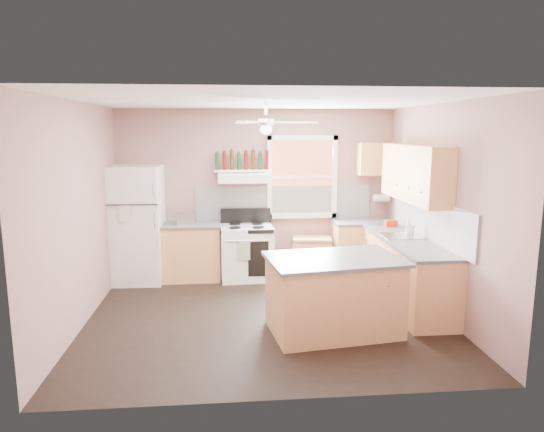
{
  "coord_description": "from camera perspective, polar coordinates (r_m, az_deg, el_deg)",
  "views": [
    {
      "loc": [
        -0.47,
        -5.91,
        2.34
      ],
      "look_at": [
        0.1,
        0.3,
        1.25
      ],
      "focal_mm": 32.0,
      "sensor_mm": 36.0,
      "label": 1
    }
  ],
  "objects": [
    {
      "name": "refrigerator",
      "position": [
        7.84,
        -15.55,
        -0.95
      ],
      "size": [
        0.8,
        0.78,
        1.82
      ],
      "primitive_type": "cube",
      "rotation": [
        0.0,
        0.0,
        -0.03
      ],
      "color": "white",
      "rests_on": "floor"
    },
    {
      "name": "cart",
      "position": [
        8.04,
        4.7,
        -4.7
      ],
      "size": [
        0.68,
        0.49,
        0.63
      ],
      "primitive_type": "cube",
      "rotation": [
        0.0,
        0.0,
        -0.13
      ],
      "color": "tan",
      "rests_on": "floor"
    },
    {
      "name": "window_frame",
      "position": [
        8.0,
        3.57,
        4.59
      ],
      "size": [
        1.16,
        0.07,
        1.36
      ],
      "primitive_type": "cube",
      "color": "white",
      "rests_on": "wall_back"
    },
    {
      "name": "base_cabinet_left",
      "position": [
        7.87,
        -9.4,
        -4.26
      ],
      "size": [
        0.9,
        0.6,
        0.86
      ],
      "primitive_type": "cube",
      "color": "tan",
      "rests_on": "floor"
    },
    {
      "name": "upper_cabinet_corner",
      "position": [
        8.12,
        12.18,
        6.59
      ],
      "size": [
        0.6,
        0.33,
        0.52
      ],
      "primitive_type": "cube",
      "color": "tan",
      "rests_on": "wall_back"
    },
    {
      "name": "counter_corner",
      "position": [
        8.06,
        10.83,
        -0.69
      ],
      "size": [
        1.02,
        0.62,
        0.04
      ],
      "primitive_type": "cube",
      "color": "#4B4B4D",
      "rests_on": "base_cabinet_corner"
    },
    {
      "name": "base_cabinet_corner",
      "position": [
        8.16,
        10.73,
        -3.8
      ],
      "size": [
        1.0,
        0.6,
        0.86
      ],
      "primitive_type": "cube",
      "color": "tan",
      "rests_on": "floor"
    },
    {
      "name": "base_cabinet_right",
      "position": [
        6.94,
        15.5,
        -6.44
      ],
      "size": [
        0.6,
        2.2,
        0.86
      ],
      "primitive_type": "cube",
      "color": "tan",
      "rests_on": "floor"
    },
    {
      "name": "sink",
      "position": [
        7.0,
        15.03,
        -2.34
      ],
      "size": [
        0.55,
        0.45,
        0.03
      ],
      "primitive_type": "cube",
      "color": "silver",
      "rests_on": "counter_right"
    },
    {
      "name": "island",
      "position": [
        5.82,
        7.26,
        -9.35
      ],
      "size": [
        1.56,
        1.11,
        0.86
      ],
      "primitive_type": "cube",
      "rotation": [
        0.0,
        0.0,
        0.14
      ],
      "color": "tan",
      "rests_on": "floor"
    },
    {
      "name": "backsplash_right",
      "position": [
        6.88,
        18.01,
        -0.34
      ],
      "size": [
        0.03,
        2.6,
        0.55
      ],
      "primitive_type": "cube",
      "color": "white",
      "rests_on": "wall_right"
    },
    {
      "name": "faucet",
      "position": [
        7.04,
        16.28,
        -1.71
      ],
      "size": [
        0.03,
        0.03,
        0.14
      ],
      "primitive_type": "cylinder",
      "color": "silver",
      "rests_on": "sink"
    },
    {
      "name": "range_hood",
      "position": [
        7.7,
        -3.44,
        4.53
      ],
      "size": [
        0.78,
        0.5,
        0.14
      ],
      "primitive_type": "cube",
      "color": "white",
      "rests_on": "wall_back"
    },
    {
      "name": "ceiling_fan_hub",
      "position": [
        5.93,
        -0.71,
        10.97
      ],
      "size": [
        0.2,
        0.2,
        0.08
      ],
      "primitive_type": "cylinder",
      "color": "white",
      "rests_on": "ceiling"
    },
    {
      "name": "wall_right",
      "position": [
        6.59,
        19.43,
        0.7
      ],
      "size": [
        0.05,
        4.0,
        2.7
      ],
      "primitive_type": "cube",
      "color": "#8A655F",
      "rests_on": "ground"
    },
    {
      "name": "counter_left",
      "position": [
        7.78,
        -9.5,
        -1.04
      ],
      "size": [
        0.92,
        0.62,
        0.04
      ],
      "primitive_type": "cube",
      "color": "#4B4B4D",
      "rests_on": "base_cabinet_left"
    },
    {
      "name": "bottle_shelf",
      "position": [
        7.81,
        -3.48,
        5.35
      ],
      "size": [
        0.9,
        0.26,
        0.03
      ],
      "primitive_type": "cube",
      "color": "white",
      "rests_on": "range_hood"
    },
    {
      "name": "ceiling",
      "position": [
        5.94,
        -0.72,
        13.38
      ],
      "size": [
        4.5,
        4.5,
        0.0
      ],
      "primitive_type": "plane",
      "color": "white",
      "rests_on": "ground"
    },
    {
      "name": "upper_cabinet_right",
      "position": [
        6.92,
        16.45,
        4.87
      ],
      "size": [
        0.33,
        1.8,
        0.76
      ],
      "primitive_type": "cube",
      "color": "tan",
      "rests_on": "wall_right"
    },
    {
      "name": "wine_bottles",
      "position": [
        7.8,
        -3.48,
        6.51
      ],
      "size": [
        0.86,
        0.06,
        0.31
      ],
      "color": "#143819",
      "rests_on": "bottle_shelf"
    },
    {
      "name": "soap_bottle",
      "position": [
        7.03,
        15.76,
        -1.3
      ],
      "size": [
        0.12,
        0.12,
        0.24
      ],
      "primitive_type": "imported",
      "rotation": [
        0.0,
        0.0,
        2.0
      ],
      "color": "silver",
      "rests_on": "counter_right"
    },
    {
      "name": "island_top",
      "position": [
        5.68,
        7.36,
        -5.07
      ],
      "size": [
        1.66,
        1.2,
        0.04
      ],
      "primitive_type": "cube",
      "rotation": [
        0.0,
        0.0,
        0.14
      ],
      "color": "#4B4B4D",
      "rests_on": "island"
    },
    {
      "name": "counter_right",
      "position": [
        6.82,
        15.6,
        -2.82
      ],
      "size": [
        0.62,
        2.22,
        0.04
      ],
      "primitive_type": "cube",
      "color": "#4B4B4D",
      "rests_on": "base_cabinet_right"
    },
    {
      "name": "window_view",
      "position": [
        8.02,
        3.54,
        4.61
      ],
      "size": [
        1.0,
        0.02,
        1.2
      ],
      "primitive_type": "cube",
      "color": "brown",
      "rests_on": "wall_back"
    },
    {
      "name": "paper_towel",
      "position": [
        8.25,
        12.75,
        2.08
      ],
      "size": [
        0.26,
        0.12,
        0.12
      ],
      "primitive_type": "cylinder",
      "rotation": [
        0.0,
        1.57,
        0.0
      ],
      "color": "white",
      "rests_on": "wall_back"
    },
    {
      "name": "toaster",
      "position": [
        7.73,
        -10.12,
        -0.3
      ],
      "size": [
        0.3,
        0.19,
        0.18
      ],
      "primitive_type": "cube",
      "rotation": [
        0.0,
        0.0,
        0.12
      ],
      "color": "silver",
      "rests_on": "counter_left"
    },
    {
      "name": "wall_back",
      "position": [
        8.01,
        -1.84,
        2.82
      ],
      "size": [
        4.5,
        0.05,
        2.7
      ],
      "primitive_type": "cube",
      "color": "#8A655F",
      "rests_on": "ground"
    },
    {
      "name": "wall_left",
      "position": [
        6.26,
        -21.92,
        0.09
      ],
      "size": [
        0.05,
        4.0,
        2.7
      ],
      "primitive_type": "cube",
      "color": "#8A655F",
      "rests_on": "ground"
    },
    {
      "name": "stove",
      "position": [
        7.78,
        -3.0,
        -4.31
      ],
      "size": [
        0.85,
        0.68,
        0.86
      ],
      "primitive_type": "cube",
      "rotation": [
        0.0,
        0.0,
        0.05
      ],
      "color": "white",
      "rests_on": "floor"
    },
    {
      "name": "backsplash_back",
      "position": [
        8.04,
        1.39,
        1.58
      ],
      "size": [
        2.9,
        0.03,
        0.55
      ],
      "primitive_type": "cube",
      "color": "white",
      "rests_on": "wall_back"
    },
    {
      "name": "red_caddy",
      "position": [
        7.66,
        13.79,
        -0.83
      ],
      "size": [
        0.18,
        0.12,
        0.1
      ],
      "primitive_type": "cube",
      "rotation": [
        0.0,
        0.0,
        -0.01
      ],
      "color": "#B1290F",
      "rests_on": "counter_right"
    },
    {
      "name": "floor",
      "position": [
        6.38,
        -0.66,
        -11.62
      ],
      "size": [
        4.5,
        4.5,
        0.0
      ],
      "primitive_type": "plane",
      "color": "black",
      "rests_on": "ground"
    }
  ]
}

